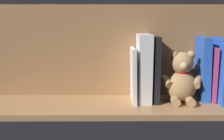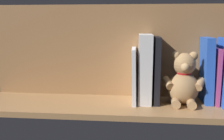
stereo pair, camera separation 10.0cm
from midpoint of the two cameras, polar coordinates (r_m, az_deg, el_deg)
The scene contains 10 objects.
ground_plane at distance 103.20cm, azimuth -2.79°, elevation -7.95°, with size 106.09×28.01×2.20cm, color #A87A4C.
shelf_back_panel at distance 110.31cm, azimuth -2.62°, elevation 4.25°, with size 106.09×1.50×39.10cm, color #956940.
book_0 at distance 112.15cm, azimuth 20.84°, elevation -1.62°, with size 1.37×12.36×18.67cm, color red.
book_1 at distance 108.96cm, azimuth 20.20°, elevation 0.03°, with size 1.45×16.12×25.91cm, color blue.
book_2 at distance 110.25cm, azimuth 18.71°, elevation -0.81°, with size 1.36×12.45×21.95cm, color #B23F72.
book_3 at distance 109.35cm, azimuth 17.14°, elevation 0.25°, with size 3.18×11.51×25.93cm, color blue.
teddy_bear at distance 104.52cm, azimuth 12.65°, elevation -2.13°, with size 16.80×13.98×20.78cm.
book_4 at distance 103.99cm, azimuth 6.87°, elevation 0.22°, with size 2.21×13.79×26.22cm, color black.
dictionary_thick_white at distance 103.14cm, azimuth 4.38°, elevation 0.43°, with size 5.24×14.20×27.12cm, color silver.
book_5 at distance 102.92cm, azimuth 2.02°, elevation -1.12°, with size 1.55×15.37×21.66cm, color silver.
Camera 1 is at (0.52, 98.04, 31.51)cm, focal length 40.98 mm.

